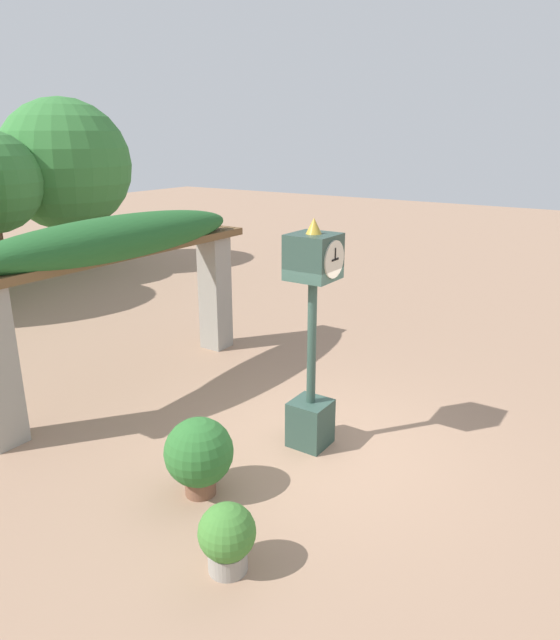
% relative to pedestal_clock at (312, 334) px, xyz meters
% --- Properties ---
extents(ground_plane, '(60.00, 60.00, 0.00)m').
position_rel_pedestal_clock_xyz_m(ground_plane, '(-0.04, -0.15, -1.61)').
color(ground_plane, '#9E7A60').
extents(pedestal_clock, '(0.57, 0.62, 3.12)m').
position_rel_pedestal_clock_xyz_m(pedestal_clock, '(0.00, 0.00, 0.00)').
color(pedestal_clock, '#2D473D').
rests_on(pedestal_clock, ground).
extents(pergola, '(5.64, 1.07, 2.89)m').
position_rel_pedestal_clock_xyz_m(pergola, '(-0.04, 3.54, 0.64)').
color(pergola, gray).
rests_on(pergola, ground).
extents(potted_plant_near_left, '(0.57, 0.57, 0.72)m').
position_rel_pedestal_clock_xyz_m(potted_plant_near_left, '(-2.51, -0.56, -1.23)').
color(potted_plant_near_left, gray).
rests_on(potted_plant_near_left, ground).
extents(potted_plant_near_right, '(0.82, 0.82, 0.97)m').
position_rel_pedestal_clock_xyz_m(potted_plant_near_right, '(-1.71, 0.50, -1.08)').
color(potted_plant_near_right, brown).
rests_on(potted_plant_near_right, ground).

